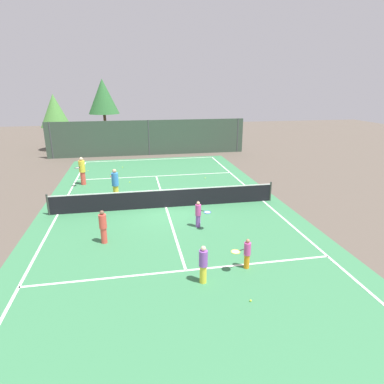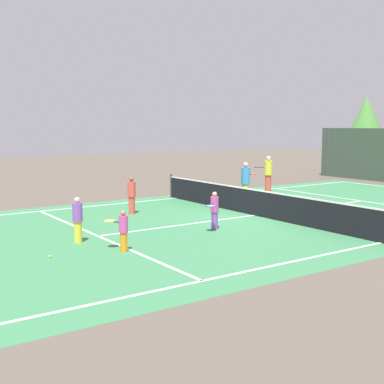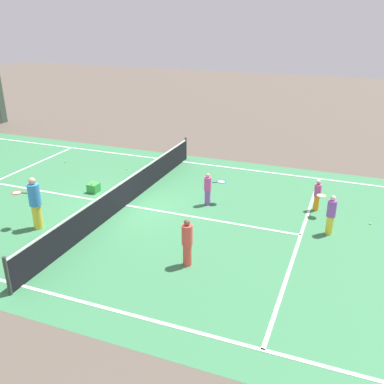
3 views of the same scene
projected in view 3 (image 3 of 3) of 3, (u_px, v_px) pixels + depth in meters
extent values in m
plane|color=brown|center=(126.00, 205.00, 15.99)|extent=(80.00, 80.00, 0.00)
cube|color=#387A4C|center=(126.00, 205.00, 15.99)|extent=(13.00, 25.00, 0.00)
cube|color=white|center=(22.00, 286.00, 11.26)|extent=(0.10, 24.00, 0.01)
cube|color=white|center=(183.00, 162.00, 20.72)|extent=(0.10, 24.00, 0.01)
cube|color=white|center=(301.00, 235.00, 13.84)|extent=(11.00, 0.10, 0.01)
cube|color=white|center=(126.00, 205.00, 15.99)|extent=(0.10, 12.80, 0.01)
cylinder|color=#333833|center=(7.00, 276.00, 10.71)|extent=(0.10, 0.10, 1.10)
cylinder|color=#333833|center=(186.00, 149.00, 20.86)|extent=(0.10, 0.10, 1.10)
cube|color=black|center=(125.00, 194.00, 15.81)|extent=(11.80, 0.03, 0.95)
cube|color=white|center=(124.00, 181.00, 15.62)|extent=(11.80, 0.04, 0.05)
cylinder|color=yellow|center=(37.00, 217.00, 14.16)|extent=(0.31, 0.31, 0.83)
cylinder|color=#388CD8|center=(34.00, 195.00, 13.87)|extent=(0.38, 0.38, 0.73)
sphere|color=tan|center=(32.00, 181.00, 13.68)|extent=(0.23, 0.23, 0.23)
cylinder|color=black|center=(24.00, 193.00, 13.90)|extent=(0.07, 0.20, 0.03)
torus|color=red|center=(17.00, 193.00, 13.93)|extent=(0.39, 0.39, 0.03)
cylinder|color=silver|center=(17.00, 193.00, 13.93)|extent=(0.33, 0.33, 0.00)
cylinder|color=yellow|center=(330.00, 225.00, 13.82)|extent=(0.23, 0.23, 0.63)
cylinder|color=purple|center=(332.00, 208.00, 13.60)|extent=(0.29, 0.29, 0.55)
sphere|color=beige|center=(333.00, 198.00, 13.46)|extent=(0.17, 0.17, 0.17)
cylinder|color=#E54C3F|center=(187.00, 254.00, 12.09)|extent=(0.25, 0.25, 0.67)
cylinder|color=#E54C3F|center=(187.00, 235.00, 11.85)|extent=(0.31, 0.31, 0.59)
sphere|color=brown|center=(187.00, 222.00, 11.70)|extent=(0.18, 0.18, 0.18)
cylinder|color=purple|center=(208.00, 197.00, 15.96)|extent=(0.21, 0.21, 0.58)
cylinder|color=#D14799|center=(208.00, 184.00, 15.75)|extent=(0.27, 0.27, 0.51)
sphere|color=tan|center=(208.00, 175.00, 15.62)|extent=(0.16, 0.16, 0.16)
cylinder|color=black|center=(215.00, 182.00, 15.82)|extent=(0.15, 0.17, 0.03)
torus|color=blue|center=(221.00, 182.00, 15.89)|extent=(0.46, 0.46, 0.03)
cylinder|color=silver|center=(221.00, 182.00, 15.89)|extent=(0.39, 0.39, 0.00)
cylinder|color=orange|center=(316.00, 203.00, 15.53)|extent=(0.19, 0.19, 0.53)
cylinder|color=#D14799|center=(318.00, 191.00, 15.34)|extent=(0.24, 0.24, 0.46)
sphere|color=#A37556|center=(319.00, 183.00, 15.22)|extent=(0.14, 0.14, 0.14)
cylinder|color=black|center=(320.00, 193.00, 15.08)|extent=(0.20, 0.09, 0.03)
torus|color=yellow|center=(321.00, 196.00, 14.85)|extent=(0.42, 0.42, 0.03)
cylinder|color=silver|center=(321.00, 196.00, 14.85)|extent=(0.35, 0.35, 0.00)
cube|color=green|center=(94.00, 188.00, 17.13)|extent=(0.42, 0.39, 0.36)
sphere|color=#CCE533|center=(92.00, 184.00, 16.97)|extent=(0.07, 0.07, 0.07)
sphere|color=#CCE533|center=(93.00, 182.00, 17.14)|extent=(0.07, 0.07, 0.07)
sphere|color=#CCE533|center=(65.00, 162.00, 20.60)|extent=(0.07, 0.07, 0.07)
sphere|color=#CCE533|center=(370.00, 224.00, 14.54)|extent=(0.07, 0.07, 0.07)
sphere|color=#CCE533|center=(127.00, 169.00, 19.69)|extent=(0.07, 0.07, 0.07)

